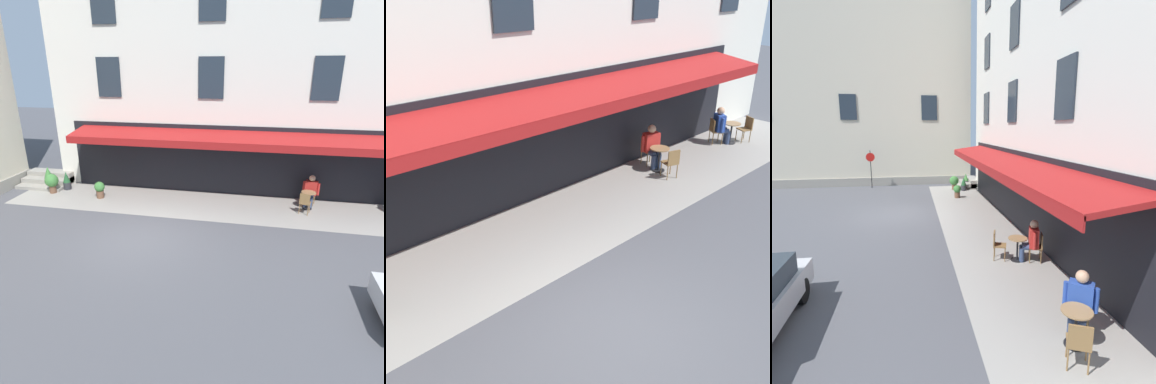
% 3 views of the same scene
% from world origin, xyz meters
% --- Properties ---
extents(ground_plane, '(70.00, 70.00, 0.00)m').
position_xyz_m(ground_plane, '(0.00, 0.00, 0.00)').
color(ground_plane, '#4C4C51').
extents(sidewalk_cafe_terrace, '(20.50, 3.20, 0.01)m').
position_xyz_m(sidewalk_cafe_terrace, '(-3.25, -3.40, 0.00)').
color(sidewalk_cafe_terrace, gray).
rests_on(sidewalk_cafe_terrace, ground_plane).
extents(cafe_building_facade, '(20.00, 10.70, 15.00)m').
position_xyz_m(cafe_building_facade, '(-4.00, -9.49, 7.49)').
color(cafe_building_facade, silver).
rests_on(cafe_building_facade, ground_plane).
extents(back_alley_steps, '(2.40, 1.75, 0.60)m').
position_xyz_m(back_alley_steps, '(6.60, -4.59, 0.24)').
color(back_alley_steps, gray).
rests_on(back_alley_steps, ground_plane).
extents(cafe_table_near_entrance, '(0.60, 0.60, 0.75)m').
position_xyz_m(cafe_table_near_entrance, '(-6.04, -3.84, 0.49)').
color(cafe_table_near_entrance, black).
rests_on(cafe_table_near_entrance, ground_plane).
extents(cafe_chair_wicker_under_awning, '(0.51, 0.51, 0.91)m').
position_xyz_m(cafe_chair_wicker_under_awning, '(-5.83, -3.24, 0.55)').
color(cafe_chair_wicker_under_awning, olive).
rests_on(cafe_chair_wicker_under_awning, ground_plane).
extents(cafe_chair_wicker_kerbside, '(0.50, 0.50, 0.91)m').
position_xyz_m(cafe_chair_wicker_kerbside, '(-6.22, -4.45, 0.55)').
color(cafe_chair_wicker_kerbside, olive).
rests_on(cafe_chair_wicker_kerbside, ground_plane).
extents(seated_companion_in_red, '(0.67, 0.65, 1.35)m').
position_xyz_m(seated_companion_in_red, '(-6.16, -4.24, 0.72)').
color(seated_companion_in_red, navy).
rests_on(seated_companion_in_red, ground_plane).
extents(potted_plant_by_steps, '(0.63, 0.63, 0.93)m').
position_xyz_m(potted_plant_by_steps, '(5.64, -3.43, 0.56)').
color(potted_plant_by_steps, brown).
rests_on(potted_plant_by_steps, ground_plane).
extents(potted_plant_under_sign, '(0.39, 0.39, 0.97)m').
position_xyz_m(potted_plant_under_sign, '(6.45, -4.37, 0.47)').
color(potted_plant_under_sign, '#4C4C51').
rests_on(potted_plant_under_sign, ground_plane).
extents(potted_plant_mid_terrace, '(0.37, 0.37, 0.89)m').
position_xyz_m(potted_plant_mid_terrace, '(5.23, -4.01, 0.43)').
color(potted_plant_mid_terrace, '#2D2D33').
rests_on(potted_plant_mid_terrace, ground_plane).
extents(potted_plant_entrance_left, '(0.46, 0.46, 0.77)m').
position_xyz_m(potted_plant_entrance_left, '(3.13, -3.27, 0.44)').
color(potted_plant_entrance_left, brown).
rests_on(potted_plant_entrance_left, ground_plane).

